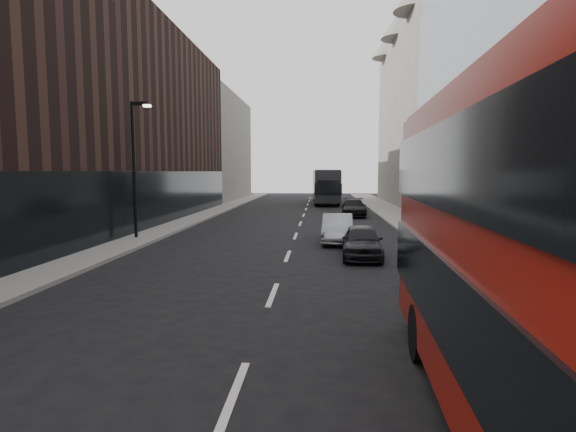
% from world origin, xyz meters
% --- Properties ---
extents(sidewalk_right, '(3.00, 80.00, 0.15)m').
position_xyz_m(sidewalk_right, '(7.50, 25.00, 0.07)').
color(sidewalk_right, slate).
rests_on(sidewalk_right, ground).
extents(sidewalk_left, '(2.00, 80.00, 0.15)m').
position_xyz_m(sidewalk_left, '(-8.00, 25.00, 0.07)').
color(sidewalk_left, slate).
rests_on(sidewalk_left, ground).
extents(building_modern_block, '(5.03, 22.00, 20.00)m').
position_xyz_m(building_modern_block, '(11.47, 21.00, 9.90)').
color(building_modern_block, '#ACB3B7').
rests_on(building_modern_block, ground).
extents(building_victorian, '(6.50, 24.00, 21.00)m').
position_xyz_m(building_victorian, '(11.38, 44.00, 9.66)').
color(building_victorian, '#656059').
rests_on(building_victorian, ground).
extents(building_left_mid, '(5.00, 24.00, 14.00)m').
position_xyz_m(building_left_mid, '(-11.50, 30.00, 7.00)').
color(building_left_mid, black).
rests_on(building_left_mid, ground).
extents(building_left_far, '(5.00, 20.00, 13.00)m').
position_xyz_m(building_left_far, '(-11.50, 52.00, 6.50)').
color(building_left_far, '#656059').
rests_on(building_left_far, ground).
extents(street_lamp, '(1.06, 0.22, 7.00)m').
position_xyz_m(street_lamp, '(-8.22, 18.00, 4.18)').
color(street_lamp, black).
rests_on(street_lamp, sidewalk_left).
extents(grey_bus, '(3.12, 11.75, 3.76)m').
position_xyz_m(grey_bus, '(1.94, 45.58, 2.02)').
color(grey_bus, black).
rests_on(grey_bus, ground).
extents(car_a, '(1.85, 4.12, 1.38)m').
position_xyz_m(car_a, '(3.12, 13.97, 0.69)').
color(car_a, black).
rests_on(car_a, ground).
extents(car_b, '(1.67, 4.37, 1.42)m').
position_xyz_m(car_b, '(2.25, 18.00, 0.71)').
color(car_b, gray).
rests_on(car_b, ground).
extents(car_c, '(2.14, 4.84, 1.38)m').
position_xyz_m(car_c, '(4.05, 31.51, 0.69)').
color(car_c, black).
rests_on(car_c, ground).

